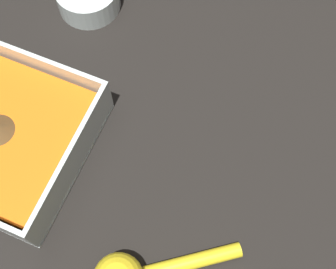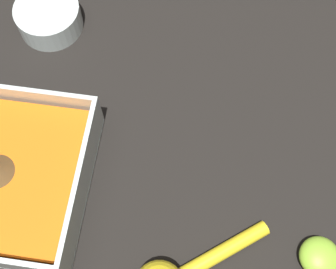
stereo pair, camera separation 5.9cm
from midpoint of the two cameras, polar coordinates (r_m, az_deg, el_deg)
ground_plane at (r=0.64m, az=-13.11°, el=-1.20°), size 4.00×4.00×0.00m
square_dish at (r=0.63m, az=-16.98°, el=-0.57°), size 0.21×0.21×0.07m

